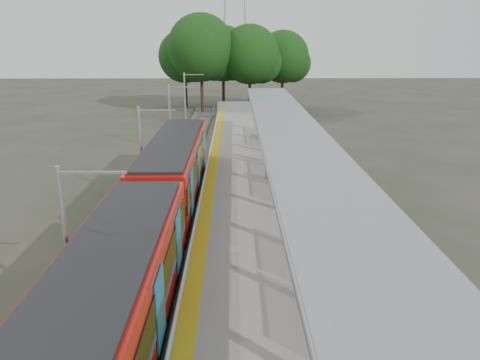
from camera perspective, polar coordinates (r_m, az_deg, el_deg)
name	(u,v)px	position (r m, az deg, el deg)	size (l,w,h in m)	color
trackbed	(178,194)	(27.76, -7.57, -1.65)	(3.00, 70.00, 0.24)	#59544C
platform	(254,187)	(27.46, 1.76, -0.88)	(6.00, 50.00, 1.00)	gray
tactile_strip	(211,179)	(27.32, -3.58, 0.12)	(0.60, 50.00, 0.02)	gold
end_fence	(245,107)	(51.59, 0.60, 8.91)	(6.00, 0.10, 1.20)	#9EA0A5
train	(153,214)	(19.46, -10.55, -4.06)	(2.74, 27.60, 3.62)	black
canopy	(291,139)	(22.95, 6.26, 4.98)	(3.27, 38.00, 3.66)	#9EA0A5
tree_cluster	(226,53)	(59.10, -1.73, 15.20)	(19.02, 12.32, 11.62)	#382316
catenary_masts	(143,152)	(26.31, -11.78, 3.41)	(2.08, 48.16, 5.40)	#9EA0A5
bench_mid	(298,168)	(27.92, 7.10, 1.45)	(0.60, 1.44, 0.96)	#0E0D44
bench_far	(269,131)	(38.24, 3.62, 5.96)	(0.56, 1.67, 1.13)	#0E0D44
info_pillar_far	(265,149)	(30.99, 3.09, 3.81)	(0.45, 0.45, 1.98)	beige
litter_bin	(269,171)	(27.15, 3.56, 1.06)	(0.48, 0.48, 0.98)	#9EA0A5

